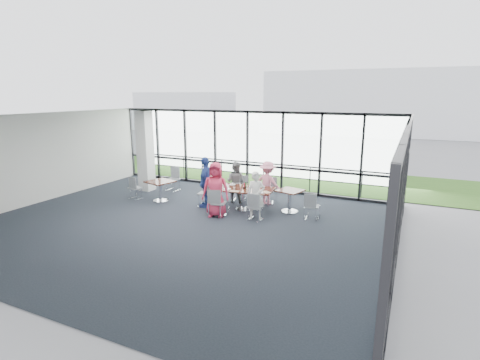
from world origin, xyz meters
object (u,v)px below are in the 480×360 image
at_px(diner_end, 206,182).
at_px(chair_spare_la, 136,188).
at_px(diner_near_left, 216,190).
at_px(chair_main_nl, 219,203).
at_px(chair_spare_lb, 173,179).
at_px(chair_main_fr, 267,191).
at_px(chair_spare_r, 312,206).
at_px(chair_main_end, 205,193).
at_px(side_table_left, 160,184).
at_px(diner_near_right, 256,196).
at_px(diner_far_left, 236,182).
at_px(main_table, 244,192).
at_px(structural_column, 145,151).
at_px(chair_main_nr, 255,207).
at_px(chair_main_fl, 239,189).
at_px(side_table_right, 290,194).
at_px(diner_far_right, 267,183).

xyz_separation_m(diner_end, chair_spare_la, (-2.88, -0.27, -0.46)).
height_order(diner_near_left, chair_main_nl, diner_near_left).
relative_size(diner_near_left, chair_spare_lb, 1.90).
relative_size(chair_main_fr, chair_spare_r, 1.09).
distance_m(chair_main_end, chair_spare_la, 2.83).
xyz_separation_m(side_table_left, diner_near_left, (2.67, -0.66, 0.25)).
bearing_deg(diner_end, diner_near_right, 66.28).
xyz_separation_m(diner_far_left, chair_main_fr, (1.09, 0.37, -0.30)).
distance_m(main_table, chair_spare_lb, 3.85).
distance_m(diner_near_right, diner_far_left, 1.97).
xyz_separation_m(chair_main_nl, chair_spare_la, (-3.79, 0.50, -0.02)).
xyz_separation_m(structural_column, diner_end, (3.36, -0.99, -0.72)).
xyz_separation_m(structural_column, diner_far_left, (4.05, -0.06, -0.85)).
bearing_deg(chair_main_nr, chair_spare_la, -177.14).
relative_size(diner_near_left, diner_end, 1.00).
xyz_separation_m(main_table, diner_near_right, (0.73, -0.70, 0.13)).
distance_m(structural_column, chair_spare_la, 1.79).
height_order(diner_far_left, chair_main_fr, diner_far_left).
relative_size(structural_column, chair_main_fl, 3.62).
distance_m(side_table_left, diner_far_left, 2.77).
relative_size(side_table_right, chair_main_end, 1.02).
bearing_deg(chair_main_fl, diner_far_right, 163.90).
height_order(diner_near_left, chair_main_end, diner_near_left).
bearing_deg(side_table_left, chair_spare_la, -170.88).
distance_m(diner_near_left, diner_end, 1.11).
height_order(side_table_left, chair_main_fl, chair_main_fl).
bearing_deg(diner_near_left, main_table, 44.02).
distance_m(chair_main_nr, chair_spare_r, 1.80).
distance_m(diner_end, chair_spare_lb, 2.73).
distance_m(chair_main_nr, chair_main_end, 2.28).
bearing_deg(chair_main_fr, diner_end, 17.12).
bearing_deg(chair_spare_lb, diner_end, 153.92).
xyz_separation_m(chair_main_nl, chair_main_nr, (1.20, 0.16, -0.01)).
bearing_deg(side_table_left, diner_near_left, -13.82).
bearing_deg(chair_main_end, chair_spare_r, 82.72).
relative_size(diner_near_right, chair_spare_lb, 1.64).
distance_m(structural_column, side_table_right, 6.27).
bearing_deg(chair_spare_la, chair_spare_lb, 83.68).
relative_size(structural_column, chair_spare_r, 3.86).
height_order(structural_column, diner_near_left, structural_column).
relative_size(chair_main_fl, chair_spare_la, 1.04).
height_order(chair_main_fl, chair_main_end, chair_main_end).
bearing_deg(main_table, side_table_left, 179.27).
bearing_deg(diner_far_left, diner_near_right, 137.34).
bearing_deg(side_table_left, main_table, 5.83).
xyz_separation_m(diner_end, chair_main_fr, (1.78, 1.30, -0.43)).
height_order(chair_main_nl, chair_main_fl, chair_main_nl).
relative_size(diner_near_left, diner_far_right, 1.14).
xyz_separation_m(structural_column, chair_main_nl, (4.27, -1.77, -1.15)).
relative_size(chair_main_fl, chair_main_end, 0.97).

